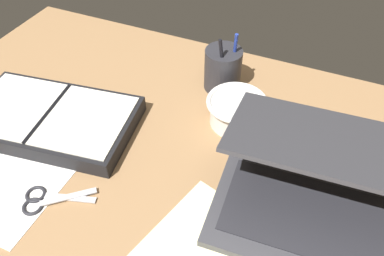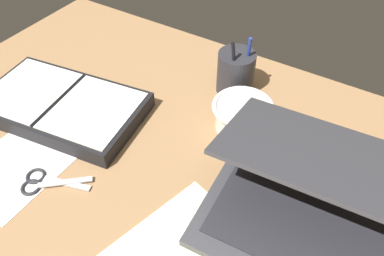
{
  "view_description": "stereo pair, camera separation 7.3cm",
  "coord_description": "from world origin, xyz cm",
  "px_view_note": "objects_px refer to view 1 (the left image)",
  "views": [
    {
      "loc": [
        18.89,
        -36.56,
        61.07
      ],
      "look_at": [
        -1.52,
        10.75,
        9.0
      ],
      "focal_mm": 35.0,
      "sensor_mm": 36.0,
      "label": 1
    },
    {
      "loc": [
        25.39,
        -33.2,
        61.07
      ],
      "look_at": [
        -1.52,
        10.75,
        9.0
      ],
      "focal_mm": 35.0,
      "sensor_mm": 36.0,
      "label": 2
    }
  ],
  "objects_px": {
    "pen_cup": "(223,69)",
    "planner": "(51,119)",
    "laptop": "(321,193)",
    "bowl": "(236,110)",
    "scissors": "(43,200)"
  },
  "relations": [
    {
      "from": "pen_cup",
      "to": "planner",
      "type": "xyz_separation_m",
      "value": [
        -0.3,
        -0.28,
        -0.03
      ]
    },
    {
      "from": "laptop",
      "to": "bowl",
      "type": "distance_m",
      "value": 0.26
    },
    {
      "from": "laptop",
      "to": "planner",
      "type": "height_order",
      "value": "laptop"
    },
    {
      "from": "laptop",
      "to": "scissors",
      "type": "xyz_separation_m",
      "value": [
        -0.47,
        -0.18,
        -0.05
      ]
    },
    {
      "from": "pen_cup",
      "to": "scissors",
      "type": "height_order",
      "value": "pen_cup"
    },
    {
      "from": "laptop",
      "to": "scissors",
      "type": "height_order",
      "value": "laptop"
    },
    {
      "from": "bowl",
      "to": "scissors",
      "type": "relative_size",
      "value": 1.01
    },
    {
      "from": "laptop",
      "to": "pen_cup",
      "type": "height_order",
      "value": "laptop"
    },
    {
      "from": "bowl",
      "to": "scissors",
      "type": "distance_m",
      "value": 0.43
    },
    {
      "from": "planner",
      "to": "scissors",
      "type": "relative_size",
      "value": 2.95
    },
    {
      "from": "pen_cup",
      "to": "bowl",
      "type": "bearing_deg",
      "value": -56.38
    },
    {
      "from": "laptop",
      "to": "bowl",
      "type": "height_order",
      "value": "laptop"
    },
    {
      "from": "bowl",
      "to": "planner",
      "type": "height_order",
      "value": "bowl"
    },
    {
      "from": "bowl",
      "to": "scissors",
      "type": "height_order",
      "value": "bowl"
    },
    {
      "from": "bowl",
      "to": "pen_cup",
      "type": "height_order",
      "value": "pen_cup"
    }
  ]
}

